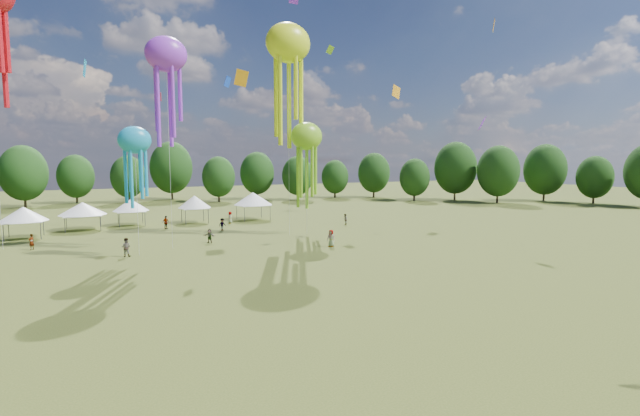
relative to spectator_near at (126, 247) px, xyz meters
name	(u,v)px	position (x,y,z in m)	size (l,w,h in m)	color
ground	(468,414)	(9.14, -34.87, -0.90)	(300.00, 300.00, 0.00)	#384416
spectator_near	(126,247)	(0.00, 0.00, 0.00)	(0.87, 0.68, 1.80)	gray
spectators_far	(235,227)	(13.09, 8.87, -0.07)	(38.37, 23.47, 1.79)	gray
festival_tents	(150,205)	(4.45, 20.39, 2.07)	(34.83, 11.30, 4.22)	#47474C
show_kites	(189,74)	(7.40, 5.66, 17.50)	(36.72, 12.20, 27.45)	#9E32E0
treeline	(149,177)	(5.28, 27.65, 5.64)	(201.57, 95.24, 13.43)	#38281C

